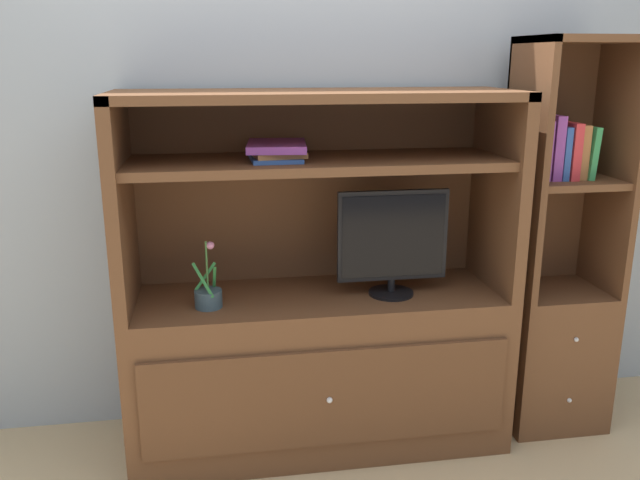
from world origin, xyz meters
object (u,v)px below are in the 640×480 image
potted_plant (208,296)px  bookshelf_tall (555,302)px  magazine_stack (276,150)px  media_console (318,334)px  tv_monitor (393,241)px  upright_book_row (561,150)px

potted_plant → bookshelf_tall: bearing=3.2°
magazine_stack → bookshelf_tall: size_ratio=0.19×
media_console → tv_monitor: bearing=-10.6°
potted_plant → magazine_stack: bearing=15.8°
media_console → bookshelf_tall: size_ratio=0.92×
potted_plant → upright_book_row: size_ratio=1.02×
media_console → potted_plant: 0.52m
media_console → potted_plant: size_ratio=5.84×
media_console → tv_monitor: media_console is taller
media_console → magazine_stack: size_ratio=4.96×
media_console → tv_monitor: (0.30, -0.06, 0.42)m
media_console → potted_plant: bearing=-169.7°
bookshelf_tall → upright_book_row: size_ratio=6.45×
potted_plant → tv_monitor: bearing=1.9°
potted_plant → bookshelf_tall: (1.54, 0.09, -0.15)m
tv_monitor → bookshelf_tall: size_ratio=0.27×
media_console → bookshelf_tall: bearing=0.2°
magazine_stack → upright_book_row: upright_book_row is taller
potted_plant → upright_book_row: bearing=3.0°
tv_monitor → magazine_stack: magazine_stack is taller
tv_monitor → media_console: bearing=169.4°
bookshelf_tall → upright_book_row: bookshelf_tall is taller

